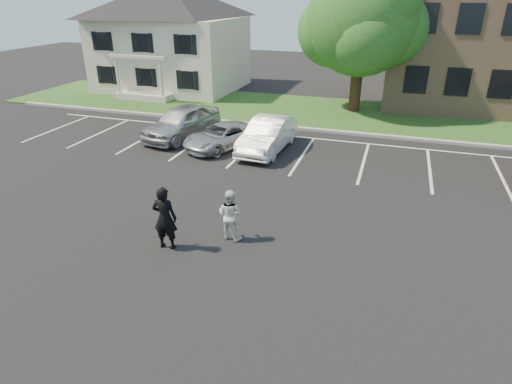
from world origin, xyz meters
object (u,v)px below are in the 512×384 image
at_px(man_black_suit, 165,218).
at_px(car_white_sedan, 268,135).
at_px(car_silver_minivan, 223,136).
at_px(man_white_shirt, 230,215).
at_px(tree, 364,22).
at_px(car_silver_west, 182,122).
at_px(house, 171,37).

relative_size(man_black_suit, car_white_sedan, 0.42).
bearing_deg(car_silver_minivan, man_white_shirt, -40.50).
bearing_deg(tree, car_silver_minivan, -120.38).
height_order(man_white_shirt, car_silver_west, car_silver_west).
xyz_separation_m(tree, man_black_suit, (-3.56, -18.10, -4.36)).
bearing_deg(house, car_silver_west, -60.22).
bearing_deg(man_white_shirt, car_white_sedan, -69.93).
distance_m(tree, car_silver_minivan, 11.67).
bearing_deg(man_black_suit, car_silver_minivan, -86.03).
distance_m(car_silver_minivan, car_white_sedan, 2.23).
bearing_deg(car_silver_west, tree, 58.19).
bearing_deg(car_silver_minivan, house, 152.65).
bearing_deg(man_white_shirt, car_silver_west, -43.62).
distance_m(tree, man_white_shirt, 17.71).
xyz_separation_m(house, tree, (14.42, -2.87, 1.52)).
height_order(house, car_silver_minivan, house).
bearing_deg(man_black_suit, man_white_shirt, -153.18).
relative_size(car_silver_minivan, car_white_sedan, 0.90).
height_order(man_black_suit, car_silver_minivan, man_black_suit).
xyz_separation_m(man_black_suit, car_silver_minivan, (-1.82, 8.91, -0.41)).
bearing_deg(car_silver_west, man_white_shirt, -43.05).
bearing_deg(house, tree, -11.24).
distance_m(man_white_shirt, car_silver_west, 10.57).
relative_size(man_black_suit, car_silver_west, 0.40).
height_order(car_silver_minivan, car_white_sedan, car_white_sedan).
bearing_deg(man_white_shirt, house, -46.44).
bearing_deg(car_silver_minivan, tree, 85.43).
height_order(tree, man_white_shirt, tree).
height_order(tree, car_silver_west, tree).
xyz_separation_m(car_silver_west, car_white_sedan, (4.82, -0.55, -0.07)).
bearing_deg(car_silver_minivan, car_white_sedan, 33.70).
bearing_deg(tree, house, 168.76).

